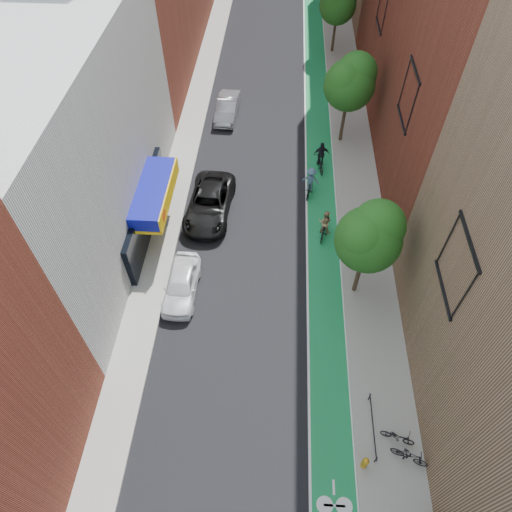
% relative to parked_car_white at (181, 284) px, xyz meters
% --- Properties ---
extents(ground, '(160.00, 160.00, 0.00)m').
position_rel_parked_car_white_xyz_m(ground, '(4.05, -9.36, -0.73)').
color(ground, black).
rests_on(ground, ground).
extents(bike_lane, '(2.00, 68.00, 0.01)m').
position_rel_parked_car_white_xyz_m(bike_lane, '(8.05, 16.64, -0.72)').
color(bike_lane, '#168041').
rests_on(bike_lane, ground).
extents(sidewalk_left, '(2.00, 68.00, 0.15)m').
position_rel_parked_car_white_xyz_m(sidewalk_left, '(-1.95, 16.64, -0.66)').
color(sidewalk_left, gray).
rests_on(sidewalk_left, ground).
extents(sidewalk_right, '(3.00, 68.00, 0.15)m').
position_rel_parked_car_white_xyz_m(sidewalk_right, '(10.55, 16.64, -0.66)').
color(sidewalk_right, gray).
rests_on(sidewalk_right, ground).
extents(building_left_white, '(8.00, 20.00, 12.00)m').
position_rel_parked_car_white_xyz_m(building_left_white, '(-6.95, 4.64, 5.27)').
color(building_left_white, silver).
rests_on(building_left_white, ground).
extents(tree_near, '(3.40, 3.36, 6.42)m').
position_rel_parked_car_white_xyz_m(tree_near, '(9.70, 0.66, 3.93)').
color(tree_near, '#332619').
rests_on(tree_near, ground).
extents(tree_mid, '(3.55, 3.53, 6.74)m').
position_rel_parked_car_white_xyz_m(tree_mid, '(9.70, 14.66, 4.16)').
color(tree_mid, '#332619').
rests_on(tree_mid, ground).
extents(tree_far, '(3.30, 3.25, 6.21)m').
position_rel_parked_car_white_xyz_m(tree_far, '(9.70, 28.66, 3.77)').
color(tree_far, '#332619').
rests_on(tree_far, ground).
extents(parked_car_white, '(1.79, 4.31, 1.46)m').
position_rel_parked_car_white_xyz_m(parked_car_white, '(0.00, 0.00, 0.00)').
color(parked_car_white, white).
rests_on(parked_car_white, ground).
extents(parked_car_black, '(3.02, 5.98, 1.62)m').
position_rel_parked_car_white_xyz_m(parked_car_black, '(0.76, 6.40, 0.08)').
color(parked_car_black, black).
rests_on(parked_car_black, ground).
extents(parked_car_silver, '(1.77, 4.53, 1.47)m').
position_rel_parked_car_white_xyz_m(parked_car_silver, '(0.79, 17.46, 0.00)').
color(parked_car_silver, gray).
rests_on(parked_car_silver, ground).
extents(cyclist_lane_near, '(0.94, 1.84, 2.02)m').
position_rel_parked_car_white_xyz_m(cyclist_lane_near, '(8.05, 4.79, 0.11)').
color(cyclist_lane_near, black).
rests_on(cyclist_lane_near, ground).
extents(cyclist_lane_mid, '(1.13, 1.88, 2.19)m').
position_rel_parked_car_white_xyz_m(cyclist_lane_mid, '(8.02, 11.27, 0.10)').
color(cyclist_lane_mid, black).
rests_on(cyclist_lane_mid, ground).
extents(cyclist_lane_far, '(1.27, 1.91, 2.12)m').
position_rel_parked_car_white_xyz_m(cyclist_lane_far, '(7.25, 8.60, 0.20)').
color(cyclist_lane_far, black).
rests_on(cyclist_lane_far, ground).
extents(parked_bike_mid, '(1.69, 1.05, 0.98)m').
position_rel_parked_car_white_xyz_m(parked_bike_mid, '(11.28, -8.38, -0.09)').
color(parked_bike_mid, black).
rests_on(parked_bike_mid, sidewalk_right).
extents(parked_bike_far, '(1.60, 0.94, 0.80)m').
position_rel_parked_car_white_xyz_m(parked_bike_far, '(10.91, -7.54, -0.18)').
color(parked_bike_far, black).
rests_on(parked_bike_far, sidewalk_right).
extents(fire_hydrant, '(0.28, 0.28, 0.81)m').
position_rel_parked_car_white_xyz_m(fire_hydrant, '(9.35, -8.74, -0.15)').
color(fire_hydrant, '#C38716').
rests_on(fire_hydrant, sidewalk_right).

